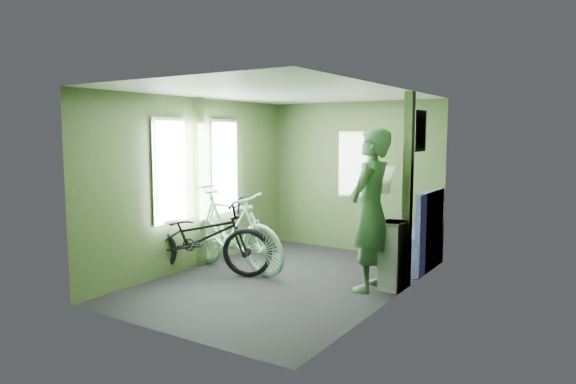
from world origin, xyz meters
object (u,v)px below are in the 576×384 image
object	(u,v)px
bicycle_mint	(231,271)
passenger	(370,210)
bicycle_black	(200,275)
bench_seat	(413,245)
waste_box	(393,255)

from	to	relation	value
bicycle_mint	passenger	size ratio (longest dim) A/B	0.98
bicycle_black	bench_seat	size ratio (longest dim) A/B	1.79
bicycle_black	bicycle_mint	distance (m)	0.43
bicycle_black	passenger	distance (m)	2.37
bicycle_black	passenger	bearing A→B (deg)	-97.03
bicycle_black	bench_seat	world-z (taller)	bench_seat
bicycle_black	waste_box	xyz separation A→B (m)	(2.30, 0.79, 0.40)
bench_seat	passenger	bearing A→B (deg)	-95.32
bicycle_mint	bench_seat	size ratio (longest dim) A/B	1.73
bicycle_mint	waste_box	bearing A→B (deg)	-71.29
bicycle_black	bicycle_mint	size ratio (longest dim) A/B	1.04
bicycle_mint	waste_box	world-z (taller)	waste_box
bicycle_mint	passenger	xyz separation A→B (m)	(1.88, 0.24, 0.94)
bicycle_mint	bench_seat	distance (m)	2.48
bicycle_mint	passenger	world-z (taller)	passenger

